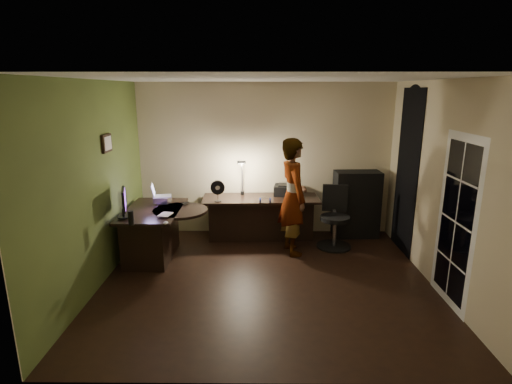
{
  "coord_description": "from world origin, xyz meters",
  "views": [
    {
      "loc": [
        -0.1,
        -5.05,
        2.58
      ],
      "look_at": [
        -0.15,
        1.05,
        1.0
      ],
      "focal_mm": 28.0,
      "sensor_mm": 36.0,
      "label": 1
    }
  ],
  "objects_px": {
    "office_chair": "(335,218)",
    "person": "(293,197)",
    "desk_left": "(154,234)",
    "desk_right": "(261,218)",
    "monitor": "(123,207)",
    "cabinet": "(356,204)"
  },
  "relations": [
    {
      "from": "monitor",
      "to": "person",
      "type": "height_order",
      "value": "person"
    },
    {
      "from": "desk_left",
      "to": "cabinet",
      "type": "height_order",
      "value": "cabinet"
    },
    {
      "from": "desk_left",
      "to": "office_chair",
      "type": "xyz_separation_m",
      "value": [
        2.89,
        0.44,
        0.12
      ]
    },
    {
      "from": "monitor",
      "to": "person",
      "type": "distance_m",
      "value": 2.56
    },
    {
      "from": "desk_left",
      "to": "person",
      "type": "relative_size",
      "value": 0.73
    },
    {
      "from": "office_chair",
      "to": "person",
      "type": "height_order",
      "value": "person"
    },
    {
      "from": "cabinet",
      "to": "person",
      "type": "relative_size",
      "value": 0.64
    },
    {
      "from": "desk_left",
      "to": "desk_right",
      "type": "height_order",
      "value": "desk_left"
    },
    {
      "from": "desk_right",
      "to": "monitor",
      "type": "distance_m",
      "value": 2.41
    },
    {
      "from": "monitor",
      "to": "office_chair",
      "type": "height_order",
      "value": "monitor"
    },
    {
      "from": "desk_left",
      "to": "monitor",
      "type": "xyz_separation_m",
      "value": [
        -0.3,
        -0.45,
        0.56
      ]
    },
    {
      "from": "monitor",
      "to": "office_chair",
      "type": "xyz_separation_m",
      "value": [
        3.19,
        0.89,
        -0.44
      ]
    },
    {
      "from": "desk_right",
      "to": "cabinet",
      "type": "relative_size",
      "value": 1.69
    },
    {
      "from": "desk_right",
      "to": "office_chair",
      "type": "distance_m",
      "value": 1.3
    },
    {
      "from": "person",
      "to": "office_chair",
      "type": "bearing_deg",
      "value": -88.28
    },
    {
      "from": "office_chair",
      "to": "person",
      "type": "distance_m",
      "value": 0.86
    },
    {
      "from": "desk_left",
      "to": "office_chair",
      "type": "distance_m",
      "value": 2.92
    },
    {
      "from": "desk_left",
      "to": "person",
      "type": "height_order",
      "value": "person"
    },
    {
      "from": "office_chair",
      "to": "person",
      "type": "xyz_separation_m",
      "value": [
        -0.72,
        -0.21,
        0.42
      ]
    },
    {
      "from": "desk_right",
      "to": "office_chair",
      "type": "bearing_deg",
      "value": -20.49
    },
    {
      "from": "desk_left",
      "to": "person",
      "type": "xyz_separation_m",
      "value": [
        2.17,
        0.23,
        0.54
      ]
    },
    {
      "from": "cabinet",
      "to": "office_chair",
      "type": "height_order",
      "value": "cabinet"
    }
  ]
}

